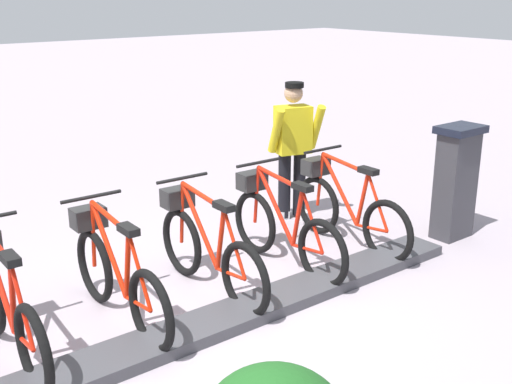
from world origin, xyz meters
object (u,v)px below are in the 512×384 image
at_px(bike_docked_4, 5,305).
at_px(bike_docked_3, 116,273).
at_px(bike_docked_1, 282,226).
at_px(worker_near_rack, 293,146).
at_px(bike_docked_0, 346,208).
at_px(payment_kiosk, 456,180).
at_px(bike_docked_2, 206,248).

bearing_deg(bike_docked_4, bike_docked_3, -90.00).
height_order(bike_docked_1, worker_near_rack, worker_near_rack).
distance_m(bike_docked_0, bike_docked_4, 3.63).
height_order(bike_docked_0, bike_docked_1, same).
distance_m(bike_docked_3, bike_docked_4, 0.91).
xyz_separation_m(payment_kiosk, bike_docked_4, (0.57, 4.75, -0.24)).
bearing_deg(bike_docked_4, payment_kiosk, -96.86).
bearing_deg(bike_docked_0, bike_docked_3, 90.00).
relative_size(payment_kiosk, worker_near_rack, 0.77).
height_order(bike_docked_0, worker_near_rack, worker_near_rack).
bearing_deg(worker_near_rack, bike_docked_1, 134.77).
height_order(payment_kiosk, bike_docked_0, payment_kiosk).
height_order(bike_docked_3, worker_near_rack, worker_near_rack).
xyz_separation_m(payment_kiosk, bike_docked_2, (0.57, 2.94, -0.24)).
bearing_deg(payment_kiosk, bike_docked_0, 63.07).
bearing_deg(payment_kiosk, bike_docked_3, 81.55).
xyz_separation_m(payment_kiosk, bike_docked_0, (0.57, 1.13, -0.24)).
bearing_deg(bike_docked_2, bike_docked_4, 90.00).
bearing_deg(bike_docked_1, bike_docked_4, 90.00).
relative_size(bike_docked_4, worker_near_rack, 1.04).
xyz_separation_m(bike_docked_3, worker_near_rack, (1.02, -2.84, 0.48)).
bearing_deg(bike_docked_2, bike_docked_1, -90.00).
height_order(bike_docked_3, bike_docked_4, same).
distance_m(payment_kiosk, worker_near_rack, 1.90).
bearing_deg(bike_docked_3, payment_kiosk, -98.45).
relative_size(payment_kiosk, bike_docked_4, 0.74).
bearing_deg(bike_docked_4, bike_docked_0, -90.00).
distance_m(bike_docked_0, bike_docked_2, 1.81).
bearing_deg(worker_near_rack, bike_docked_0, 173.36).
bearing_deg(bike_docked_3, bike_docked_4, 90.00).
xyz_separation_m(bike_docked_4, worker_near_rack, (1.02, -3.75, 0.48)).
relative_size(payment_kiosk, bike_docked_2, 0.74).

